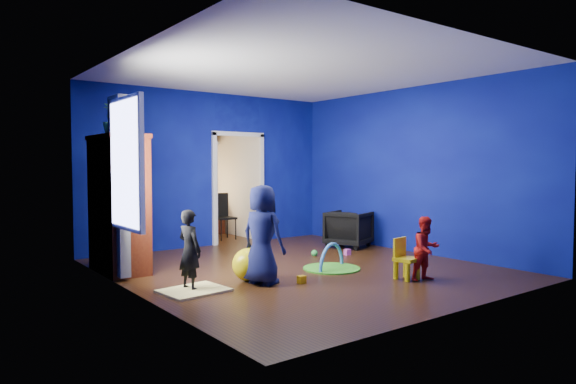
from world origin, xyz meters
TOP-DOWN VIEW (x-y plane):
  - floor at (0.00, 0.00)m, footprint 5.00×5.50m
  - ceiling at (0.00, 0.00)m, footprint 5.00×5.50m
  - wall_back at (0.00, 2.75)m, footprint 5.00×0.02m
  - wall_front at (0.00, -2.75)m, footprint 5.00×0.02m
  - wall_left at (-2.50, 0.00)m, footprint 0.02×5.50m
  - wall_right at (2.50, 0.00)m, footprint 0.02×5.50m
  - alcove at (0.60, 3.62)m, footprint 1.00×1.75m
  - armchair at (1.97, 1.04)m, footprint 0.97×0.95m
  - child_black at (-1.90, -0.23)m, footprint 0.31×0.41m
  - child_navy at (-1.00, -0.48)m, footprint 0.58×0.72m
  - toddler_red at (0.85, -1.62)m, footprint 0.46×0.39m
  - vase at (-2.22, 1.08)m, footprint 0.24×0.24m
  - potted_plant at (-2.22, 1.60)m, footprint 0.34×0.34m
  - tv_armoire at (-2.22, 1.38)m, footprint 0.58×1.14m
  - crt_tv at (-2.18, 1.38)m, footprint 0.46×0.70m
  - yellow_blanket at (-1.90, -0.33)m, footprint 0.81×0.68m
  - hopper_ball at (-1.05, -0.23)m, footprint 0.44×0.44m
  - kid_chair at (0.70, -1.42)m, footprint 0.32×0.32m
  - play_mat at (0.34, -0.31)m, footprint 0.84×0.84m
  - toy_arch at (0.34, -0.31)m, footprint 0.72×0.33m
  - window_left at (-2.48, 0.35)m, footprint 0.03×0.95m
  - curtain at (-2.37, 0.90)m, footprint 0.14×0.42m
  - doorway at (0.60, 2.75)m, footprint 1.16×0.10m
  - study_desk at (0.60, 4.26)m, footprint 0.88×0.44m
  - desk_monitor at (0.60, 4.38)m, footprint 0.40×0.05m
  - desk_lamp at (0.32, 4.32)m, footprint 0.14×0.14m
  - folding_chair at (0.60, 3.30)m, footprint 0.40×0.40m
  - book_shelf at (0.60, 4.37)m, footprint 0.88×0.24m
  - toy_0 at (1.91, -0.19)m, footprint 0.10×0.08m
  - toy_1 at (-0.58, -0.76)m, footprint 0.10×0.08m
  - toy_2 at (0.84, 0.68)m, footprint 0.11×0.11m
  - toy_3 at (1.35, 0.41)m, footprint 0.10×0.08m

SIDE VIEW (x-z plane):
  - floor at x=0.00m, z-range -0.01..0.01m
  - play_mat at x=0.34m, z-range 0.00..0.02m
  - yellow_blanket at x=-1.90m, z-range 0.00..0.03m
  - toy_arch at x=0.34m, z-range -0.36..0.40m
  - toy_0 at x=1.91m, z-range 0.00..0.10m
  - toy_1 at x=-0.58m, z-range 0.00..0.10m
  - toy_3 at x=1.35m, z-range 0.00..0.10m
  - toy_2 at x=0.84m, z-range 0.00..0.11m
  - hopper_ball at x=-1.05m, z-range 0.00..0.44m
  - kid_chair at x=0.70m, z-range 0.00..0.50m
  - armchair at x=1.97m, z-range 0.00..0.68m
  - study_desk at x=0.60m, z-range 0.00..0.75m
  - toddler_red at x=0.85m, z-range 0.00..0.85m
  - folding_chair at x=0.60m, z-range 0.00..0.92m
  - child_black at x=-1.90m, z-range 0.00..0.99m
  - child_navy at x=-1.00m, z-range 0.00..1.28m
  - desk_lamp at x=0.32m, z-range 0.86..1.00m
  - desk_monitor at x=0.60m, z-range 0.79..1.11m
  - tv_armoire at x=-2.22m, z-range 0.00..1.96m
  - crt_tv at x=-2.18m, z-range 0.75..1.29m
  - doorway at x=0.60m, z-range 0.00..2.10m
  - alcove at x=0.60m, z-range 0.00..2.50m
  - curtain at x=-2.37m, z-range 0.05..2.45m
  - wall_back at x=0.00m, z-range 0.00..2.90m
  - wall_front at x=0.00m, z-range 0.00..2.90m
  - wall_left at x=-2.50m, z-range 0.00..2.90m
  - wall_right at x=2.50m, z-range 0.00..2.90m
  - window_left at x=-2.48m, z-range 0.77..2.33m
  - book_shelf at x=0.60m, z-range 2.00..2.04m
  - vase at x=-2.22m, z-range 1.96..2.18m
  - potted_plant at x=-2.22m, z-range 1.96..2.44m
  - ceiling at x=0.00m, z-range 2.90..2.90m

